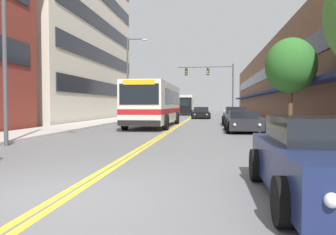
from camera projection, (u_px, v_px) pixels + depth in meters
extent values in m
plane|color=slate|center=(192.00, 117.00, 42.43)|extent=(240.00, 240.00, 0.00)
cube|color=#B2ADA5|center=(139.00, 116.00, 43.35)|extent=(3.11, 106.00, 0.14)
cube|color=#B2ADA5|center=(248.00, 117.00, 41.50)|extent=(3.11, 106.00, 0.14)
cube|color=yellow|center=(191.00, 117.00, 42.44)|extent=(0.14, 106.00, 0.01)
cube|color=yellow|center=(193.00, 117.00, 42.41)|extent=(0.14, 106.00, 0.01)
cube|color=beige|center=(49.00, 12.00, 35.09)|extent=(12.00, 23.26, 23.01)
cube|color=black|center=(104.00, 89.00, 34.61)|extent=(0.08, 21.40, 1.40)
cube|color=black|center=(104.00, 57.00, 34.48)|extent=(0.08, 21.40, 1.40)
cube|color=black|center=(103.00, 26.00, 34.36)|extent=(0.08, 21.40, 1.40)
cube|color=brown|center=(296.00, 83.00, 40.57)|extent=(8.00, 68.00, 8.62)
cube|color=navy|center=(258.00, 94.00, 41.22)|extent=(1.10, 61.20, 0.24)
cube|color=black|center=(262.00, 75.00, 41.06)|extent=(0.08, 61.20, 1.40)
cube|color=silver|center=(155.00, 103.00, 23.95)|extent=(2.55, 10.72, 2.70)
cube|color=#B21919|center=(155.00, 110.00, 23.97)|extent=(2.57, 10.74, 0.32)
cube|color=black|center=(156.00, 97.00, 24.46)|extent=(2.58, 8.36, 0.97)
cube|color=black|center=(139.00, 94.00, 18.60)|extent=(2.30, 0.04, 1.19)
cube|color=yellow|center=(139.00, 82.00, 18.57)|extent=(1.84, 0.06, 0.28)
cube|color=black|center=(139.00, 123.00, 18.64)|extent=(2.50, 0.08, 0.32)
cylinder|color=black|center=(125.00, 122.00, 20.56)|extent=(0.30, 1.00, 1.00)
cylinder|color=black|center=(166.00, 122.00, 20.21)|extent=(0.30, 1.00, 1.00)
cylinder|color=black|center=(146.00, 118.00, 27.09)|extent=(0.30, 1.00, 1.00)
cylinder|color=black|center=(177.00, 118.00, 26.74)|extent=(0.30, 1.00, 1.00)
cube|color=beige|center=(144.00, 115.00, 33.79)|extent=(1.82, 4.21, 0.63)
cube|color=black|center=(144.00, 110.00, 33.93)|extent=(1.56, 1.85, 0.49)
cylinder|color=black|center=(132.00, 117.00, 32.63)|extent=(0.22, 0.68, 0.68)
cylinder|color=black|center=(150.00, 117.00, 32.38)|extent=(0.22, 0.68, 0.68)
cylinder|color=black|center=(138.00, 116.00, 35.21)|extent=(0.22, 0.68, 0.68)
cylinder|color=black|center=(155.00, 116.00, 34.97)|extent=(0.22, 0.68, 0.68)
sphere|color=silver|center=(133.00, 116.00, 31.77)|extent=(0.16, 0.16, 0.16)
sphere|color=silver|center=(146.00, 116.00, 31.60)|extent=(0.16, 0.16, 0.16)
cube|color=red|center=(142.00, 114.00, 35.97)|extent=(0.18, 0.04, 0.10)
cube|color=red|center=(154.00, 114.00, 35.80)|extent=(0.18, 0.04, 0.10)
cube|color=#19234C|center=(328.00, 167.00, 5.31)|extent=(1.90, 4.12, 0.74)
cube|color=black|center=(326.00, 130.00, 5.45)|extent=(1.64, 1.81, 0.44)
cylinder|color=black|center=(283.00, 201.00, 4.18)|extent=(0.22, 0.65, 0.65)
cylinder|color=black|center=(256.00, 165.00, 6.71)|extent=(0.22, 0.65, 0.65)
sphere|color=silver|center=(332.00, 200.00, 3.33)|extent=(0.16, 0.16, 0.16)
cube|color=red|center=(264.00, 148.00, 7.44)|extent=(0.18, 0.04, 0.10)
cube|color=red|center=(328.00, 149.00, 7.27)|extent=(0.18, 0.04, 0.10)
cube|color=#232328|center=(243.00, 123.00, 19.04)|extent=(1.82, 4.15, 0.62)
cube|color=black|center=(243.00, 114.00, 19.19)|extent=(1.56, 1.83, 0.41)
cylinder|color=black|center=(228.00, 127.00, 17.89)|extent=(0.22, 0.68, 0.68)
cylinder|color=black|center=(263.00, 128.00, 17.65)|extent=(0.22, 0.68, 0.68)
cylinder|color=black|center=(226.00, 124.00, 20.44)|extent=(0.22, 0.68, 0.68)
cylinder|color=black|center=(257.00, 125.00, 20.20)|extent=(0.22, 0.68, 0.68)
sphere|color=silver|center=(235.00, 125.00, 17.05)|extent=(0.16, 0.16, 0.16)
sphere|color=silver|center=(260.00, 125.00, 16.88)|extent=(0.16, 0.16, 0.16)
cube|color=red|center=(230.00, 121.00, 21.19)|extent=(0.18, 0.04, 0.10)
cube|color=red|center=(251.00, 121.00, 21.02)|extent=(0.18, 0.04, 0.10)
cube|color=#38383D|center=(235.00, 118.00, 25.38)|extent=(1.73, 4.29, 0.74)
cube|color=black|center=(235.00, 110.00, 25.53)|extent=(1.49, 1.89, 0.50)
cylinder|color=black|center=(225.00, 122.00, 24.19)|extent=(0.22, 0.68, 0.68)
cylinder|color=black|center=(249.00, 122.00, 23.96)|extent=(0.22, 0.68, 0.68)
cylinder|color=black|center=(223.00, 120.00, 26.83)|extent=(0.22, 0.68, 0.68)
cylinder|color=black|center=(245.00, 120.00, 26.59)|extent=(0.22, 0.68, 0.68)
sphere|color=silver|center=(229.00, 119.00, 23.32)|extent=(0.16, 0.16, 0.16)
sphere|color=silver|center=(246.00, 119.00, 23.16)|extent=(0.16, 0.16, 0.16)
cube|color=red|center=(226.00, 116.00, 27.60)|extent=(0.18, 0.04, 0.10)
cube|color=red|center=(241.00, 117.00, 27.43)|extent=(0.18, 0.04, 0.10)
cube|color=#B7B7BC|center=(202.00, 111.00, 60.38)|extent=(1.79, 4.15, 0.62)
cube|color=black|center=(202.00, 108.00, 60.53)|extent=(1.54, 1.83, 0.43)
cylinder|color=black|center=(196.00, 112.00, 59.23)|extent=(0.22, 0.63, 0.63)
cylinder|color=black|center=(206.00, 112.00, 58.99)|extent=(0.22, 0.63, 0.63)
cylinder|color=black|center=(197.00, 112.00, 61.78)|extent=(0.22, 0.63, 0.63)
cylinder|color=black|center=(207.00, 112.00, 61.54)|extent=(0.22, 0.63, 0.63)
sphere|color=silver|center=(198.00, 111.00, 58.39)|extent=(0.16, 0.16, 0.16)
sphere|color=silver|center=(205.00, 111.00, 58.22)|extent=(0.16, 0.16, 0.16)
cube|color=red|center=(198.00, 110.00, 62.53)|extent=(0.18, 0.04, 0.10)
cube|color=red|center=(205.00, 110.00, 62.36)|extent=(0.18, 0.04, 0.10)
cube|color=black|center=(201.00, 114.00, 38.29)|extent=(1.90, 4.66, 0.62)
cube|color=black|center=(201.00, 109.00, 38.45)|extent=(1.64, 2.05, 0.54)
cylinder|color=black|center=(192.00, 116.00, 36.99)|extent=(0.22, 0.61, 0.61)
cylinder|color=black|center=(210.00, 116.00, 36.74)|extent=(0.22, 0.61, 0.61)
cylinder|color=black|center=(194.00, 115.00, 39.86)|extent=(0.22, 0.61, 0.61)
cylinder|color=black|center=(210.00, 115.00, 39.60)|extent=(0.22, 0.61, 0.61)
sphere|color=silver|center=(195.00, 115.00, 36.05)|extent=(0.16, 0.16, 0.16)
sphere|color=silver|center=(207.00, 115.00, 35.87)|extent=(0.16, 0.16, 0.16)
cube|color=red|center=(196.00, 113.00, 40.70)|extent=(0.18, 0.04, 0.10)
cube|color=red|center=(207.00, 113.00, 40.52)|extent=(0.18, 0.04, 0.10)
cube|color=black|center=(184.00, 106.00, 49.21)|extent=(2.38, 2.05, 2.43)
cube|color=black|center=(183.00, 103.00, 48.16)|extent=(2.03, 0.04, 1.07)
cube|color=white|center=(185.00, 104.00, 52.58)|extent=(2.43, 4.77, 2.87)
cylinder|color=black|center=(176.00, 113.00, 49.41)|extent=(0.28, 0.84, 0.84)
cylinder|color=black|center=(192.00, 113.00, 49.09)|extent=(0.28, 0.84, 0.84)
cylinder|color=black|center=(179.00, 112.00, 54.20)|extent=(0.28, 0.84, 0.84)
cylinder|color=black|center=(193.00, 112.00, 53.88)|extent=(0.28, 0.84, 0.84)
cylinder|color=#47474C|center=(233.00, 91.00, 41.78)|extent=(0.18, 0.18, 6.82)
cylinder|color=#47474C|center=(205.00, 67.00, 42.12)|extent=(7.03, 0.11, 0.11)
cube|color=black|center=(208.00, 72.00, 42.10)|extent=(0.34, 0.26, 0.92)
sphere|color=red|center=(208.00, 69.00, 41.93)|extent=(0.18, 0.18, 0.18)
sphere|color=yellow|center=(208.00, 71.00, 41.94)|extent=(0.18, 0.18, 0.18)
sphere|color=green|center=(208.00, 74.00, 41.95)|extent=(0.18, 0.18, 0.18)
cylinder|color=black|center=(208.00, 67.00, 42.08)|extent=(0.02, 0.02, 0.14)
cube|color=black|center=(186.00, 72.00, 42.47)|extent=(0.34, 0.26, 0.92)
sphere|color=red|center=(186.00, 70.00, 42.30)|extent=(0.18, 0.18, 0.18)
sphere|color=yellow|center=(186.00, 72.00, 42.31)|extent=(0.18, 0.18, 0.18)
sphere|color=green|center=(186.00, 74.00, 42.32)|extent=(0.18, 0.18, 0.18)
cylinder|color=black|center=(186.00, 68.00, 42.45)|extent=(0.02, 0.02, 0.14)
cylinder|color=#47474C|center=(4.00, 42.00, 12.37)|extent=(0.16, 0.16, 7.91)
cylinder|color=#47474C|center=(128.00, 80.00, 30.58)|extent=(0.16, 0.16, 7.83)
cylinder|color=#47474C|center=(136.00, 39.00, 30.33)|extent=(1.61, 0.10, 0.10)
ellipsoid|color=#B2B2B7|center=(144.00, 40.00, 30.23)|extent=(0.56, 0.28, 0.20)
cylinder|color=brown|center=(290.00, 109.00, 17.54)|extent=(0.26, 0.26, 2.40)
ellipsoid|color=#2D6B28|center=(291.00, 66.00, 17.45)|extent=(2.67, 2.67, 2.94)
cylinder|color=#B7B7BC|center=(288.00, 130.00, 14.92)|extent=(0.25, 0.25, 0.61)
sphere|color=#B7B7BC|center=(288.00, 121.00, 14.90)|extent=(0.23, 0.23, 0.23)
cylinder|color=#B7B7BC|center=(284.00, 128.00, 14.94)|extent=(0.08, 0.11, 0.11)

